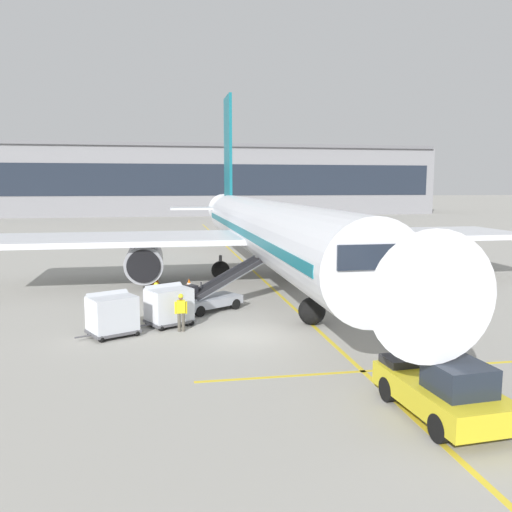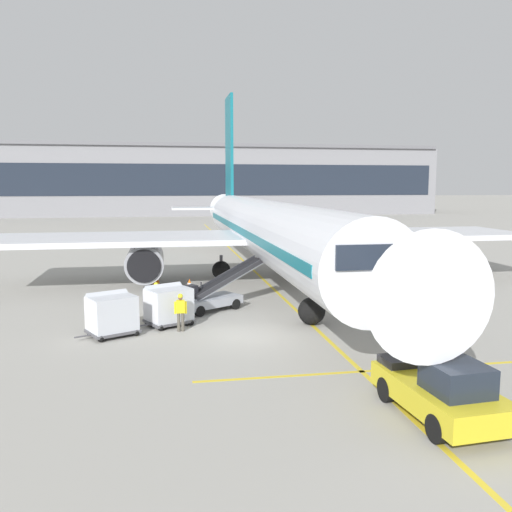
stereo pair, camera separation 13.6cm
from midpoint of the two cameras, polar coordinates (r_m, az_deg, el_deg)
The scene contains 14 objects.
ground_plane at distance 23.74m, azimuth -1.02°, elevation -8.55°, with size 600.00×600.00×0.00m, color #9E9B93.
parked_airplane at distance 36.65m, azimuth 1.01°, elevation 2.87°, with size 36.62×46.97×15.50m.
belt_loader at distance 28.53m, azimuth -4.46°, elevation -4.14°, with size 5.27×4.02×2.58m.
baggage_cart_lead at distance 25.63m, azimuth -9.22°, elevation -5.12°, with size 2.78×2.34×1.91m.
baggage_cart_second at distance 24.41m, azimuth -15.04°, elevation -5.93°, with size 2.78×2.34×1.91m.
pushback_tug at distance 16.47m, azimuth 19.41°, elevation -13.37°, with size 2.42×4.54×1.83m.
ground_crew_by_loader at distance 27.43m, azimuth -10.46°, elevation -4.31°, with size 0.41×0.49×1.74m.
ground_crew_by_carts at distance 24.45m, azimuth -7.91°, elevation -5.72°, with size 0.57×0.26×1.74m.
ground_crew_marshaller at distance 26.41m, azimuth -9.25°, elevation -4.75°, with size 0.41×0.50×1.74m.
safety_cone_engine_keepout at distance 35.97m, azimuth -10.52°, elevation -2.51°, with size 0.66×0.66×0.75m.
safety_cone_wingtip at distance 34.03m, azimuth -7.01°, elevation -3.03°, with size 0.65×0.65×0.73m.
apron_guidance_line_lead_in at distance 36.28m, azimuth 1.28°, elevation -2.88°, with size 0.20×110.00×0.01m.
apron_guidance_line_stop_bar at distance 19.81m, azimuth 11.40°, elevation -12.01°, with size 12.00×0.20×0.01m.
terminal_building at distance 123.67m, azimuth -9.87°, elevation 7.96°, with size 122.53×20.87×15.33m.
Camera 2 is at (-3.44, -22.54, 6.60)m, focal length 37.41 mm.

